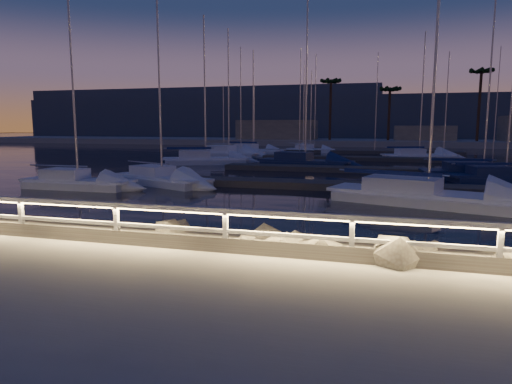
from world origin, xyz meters
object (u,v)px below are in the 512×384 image
sailboat_d (422,195)px  sailboat_h (480,172)px  sailboat_n (227,153)px  sailboat_g (502,176)px  sailboat_i (252,150)px  sailboat_j (303,161)px  sailboat_b (160,178)px  sailboat_e (203,159)px  sailboat_k (417,155)px  sailboat_m (309,150)px  guard_rail (305,225)px  sailboat_a (75,181)px

sailboat_d → sailboat_h: bearing=86.7°
sailboat_h → sailboat_n: sailboat_n is taller
sailboat_g → sailboat_i: (-23.54, 23.41, 0.06)m
sailboat_d → sailboat_j: size_ratio=1.08×
sailboat_b → sailboat_e: size_ratio=0.91×
sailboat_k → sailboat_b: bearing=-140.5°
sailboat_g → sailboat_k: 19.89m
sailboat_m → sailboat_d: bearing=-67.2°
sailboat_i → sailboat_h: bearing=-36.5°
guard_rail → sailboat_i: sailboat_i is taller
sailboat_n → sailboat_i: bearing=92.4°
sailboat_d → sailboat_g: sailboat_d is taller
sailboat_i → sailboat_m: sailboat_i is taller
sailboat_m → sailboat_n: size_ratio=0.73×
sailboat_d → sailboat_i: bearing=135.9°
guard_rail → sailboat_a: (-15.46, 12.14, -0.95)m
sailboat_j → sailboat_g: bearing=-16.2°
sailboat_d → sailboat_j: bearing=133.9°
sailboat_h → sailboat_j: 14.33m
sailboat_h → sailboat_n: (-23.92, 15.53, 0.05)m
sailboat_k → sailboat_m: bearing=128.0°
sailboat_e → sailboat_g: (23.58, -7.51, -0.07)m
sailboat_h → sailboat_k: bearing=94.3°
sailboat_b → sailboat_a: bearing=-118.5°
sailboat_e → sailboat_i: (0.04, 15.90, -0.02)m
guard_rail → sailboat_b: (-11.60, 15.10, -0.96)m
guard_rail → sailboat_h: 25.52m
sailboat_k → sailboat_g: bearing=-96.7°
sailboat_g → sailboat_i: 33.19m
sailboat_d → sailboat_k: size_ratio=1.16×
sailboat_b → sailboat_j: sailboat_j is taller
sailboat_j → sailboat_k: (10.26, 11.88, -0.04)m
guard_rail → sailboat_e: sailboat_e is taller
sailboat_a → sailboat_h: (23.50, 12.06, -0.01)m
sailboat_k → sailboat_h: bearing=-98.2°
guard_rail → sailboat_h: sailboat_h is taller
sailboat_d → sailboat_m: sailboat_d is taller
guard_rail → sailboat_j: sailboat_j is taller
sailboat_a → sailboat_n: 27.59m
sailboat_a → sailboat_k: (20.46, 29.27, -0.00)m
sailboat_a → sailboat_i: sailboat_i is taller
sailboat_i → sailboat_k: 19.96m
sailboat_a → sailboat_e: size_ratio=0.84×
sailboat_a → sailboat_n: sailboat_n is taller
sailboat_b → sailboat_g: sailboat_b is taller
sailboat_j → sailboat_k: 15.70m
guard_rail → sailboat_g: 23.70m
sailboat_e → sailboat_g: sailboat_e is taller
sailboat_g → sailboat_e: bearing=147.3°
guard_rail → sailboat_i: bearing=107.8°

